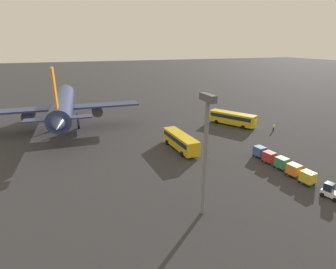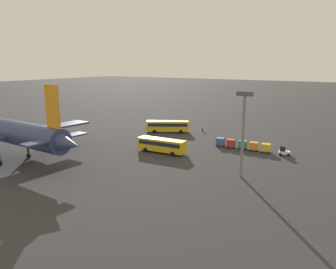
% 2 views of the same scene
% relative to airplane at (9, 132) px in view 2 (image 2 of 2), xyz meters
% --- Properties ---
extents(ground_plane, '(600.00, 600.00, 0.00)m').
position_rel_airplane_xyz_m(ground_plane, '(-16.86, -45.12, -6.14)').
color(ground_plane, '#2D2D30').
extents(airplane, '(43.44, 37.06, 16.32)m').
position_rel_airplane_xyz_m(airplane, '(0.00, 0.00, 0.00)').
color(airplane, navy).
rests_on(airplane, ground).
extents(shuttle_bus_near, '(12.03, 8.64, 3.34)m').
position_rel_airplane_xyz_m(shuttle_bus_near, '(-12.55, -41.20, -4.14)').
color(shuttle_bus_near, gold).
rests_on(shuttle_bus_near, ground).
extents(shuttle_bus_far, '(11.42, 3.57, 3.19)m').
position_rel_airplane_xyz_m(shuttle_bus_far, '(-23.25, -21.71, -4.23)').
color(shuttle_bus_far, gold).
rests_on(shuttle_bus_far, ground).
extents(baggage_tug, '(2.67, 2.21, 2.10)m').
position_rel_airplane_xyz_m(baggage_tug, '(-47.09, -34.15, -5.20)').
color(baggage_tug, white).
rests_on(baggage_tug, ground).
extents(worker_person, '(0.38, 0.38, 1.74)m').
position_rel_airplane_xyz_m(worker_person, '(-20.53, -47.96, -5.27)').
color(worker_person, '#1E1E2D').
rests_on(worker_person, ground).
extents(cargo_cart_yellow, '(2.21, 1.94, 2.06)m').
position_rel_airplane_xyz_m(cargo_cart_yellow, '(-43.18, -34.21, -4.95)').
color(cargo_cart_yellow, '#38383D').
rests_on(cargo_cart_yellow, ground).
extents(cargo_cart_orange, '(2.21, 1.94, 2.06)m').
position_rel_airplane_xyz_m(cargo_cart_orange, '(-40.43, -34.23, -4.95)').
color(cargo_cart_orange, '#38383D').
rests_on(cargo_cart_orange, ground).
extents(cargo_cart_green, '(2.21, 1.94, 2.06)m').
position_rel_airplane_xyz_m(cargo_cart_green, '(-37.67, -34.34, -4.95)').
color(cargo_cart_green, '#38383D').
rests_on(cargo_cart_green, ground).
extents(cargo_cart_red, '(2.21, 1.94, 2.06)m').
position_rel_airplane_xyz_m(cargo_cart_red, '(-34.92, -34.05, -4.95)').
color(cargo_cart_red, '#38383D').
rests_on(cargo_cart_red, ground).
extents(cargo_cart_blue, '(2.21, 1.94, 2.06)m').
position_rel_airplane_xyz_m(cargo_cart_blue, '(-32.17, -34.16, -4.95)').
color(cargo_cart_blue, '#38383D').
rests_on(cargo_cart_blue, ground).
extents(light_pole, '(2.80, 0.70, 15.20)m').
position_rel_airplane_xyz_m(light_pole, '(-43.98, -15.79, 3.37)').
color(light_pole, slate).
rests_on(light_pole, ground).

